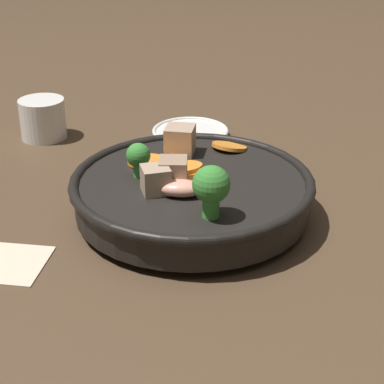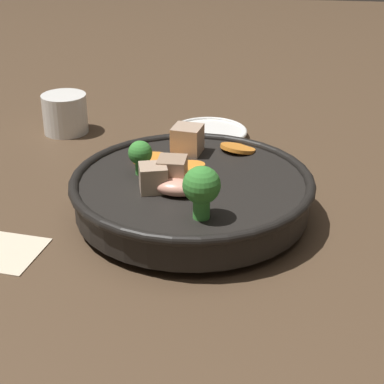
{
  "view_description": "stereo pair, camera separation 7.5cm",
  "coord_description": "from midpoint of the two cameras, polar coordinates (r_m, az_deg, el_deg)",
  "views": [
    {
      "loc": [
        0.02,
        -0.68,
        0.37
      ],
      "look_at": [
        0.0,
        0.0,
        0.03
      ],
      "focal_mm": 60.0,
      "sensor_mm": 36.0,
      "label": 1
    },
    {
      "loc": [
        0.09,
        -0.67,
        0.37
      ],
      "look_at": [
        0.0,
        0.0,
        0.03
      ],
      "focal_mm": 60.0,
      "sensor_mm": 36.0,
      "label": 2
    }
  ],
  "objects": [
    {
      "name": "stirfry_bowl",
      "position": [
        0.75,
        2.82,
        0.08
      ],
      "size": [
        0.29,
        0.29,
        0.1
      ],
      "color": "black",
      "rests_on": "ground_plane"
    },
    {
      "name": "ground_plane",
      "position": [
        0.77,
        2.81,
        -2.22
      ],
      "size": [
        3.0,
        3.0,
        0.0
      ],
      "primitive_type": "plane",
      "color": "#4C3826"
    },
    {
      "name": "tea_cup",
      "position": [
        1.02,
        -9.16,
        6.89
      ],
      "size": [
        0.07,
        0.07,
        0.06
      ],
      "color": "white",
      "rests_on": "ground_plane"
    },
    {
      "name": "side_saucer",
      "position": [
        1.0,
        3.68,
        5.21
      ],
      "size": [
        0.12,
        0.12,
        0.01
      ],
      "color": "white",
      "rests_on": "ground_plane"
    }
  ]
}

